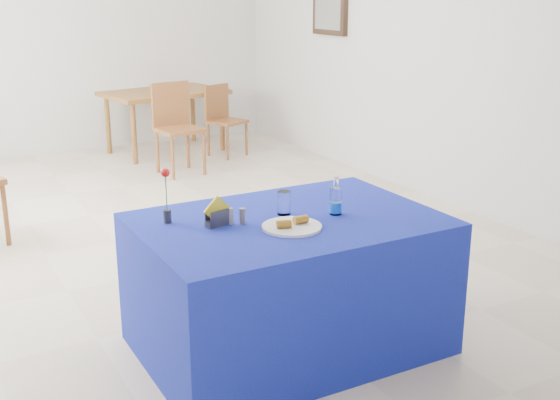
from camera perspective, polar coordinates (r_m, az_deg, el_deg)
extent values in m
plane|color=beige|center=(5.93, -8.06, -2.50)|extent=(7.00, 7.00, 0.00)
plane|color=silver|center=(8.99, -16.69, 12.66)|extent=(5.00, 0.00, 5.00)
plane|color=silver|center=(2.68, 18.70, 4.15)|extent=(5.00, 0.00, 5.00)
plane|color=silver|center=(6.91, 11.60, 11.95)|extent=(0.00, 7.00, 7.00)
cube|color=black|center=(8.16, 4.08, 15.05)|extent=(0.06, 0.64, 0.52)
cube|color=#998C66|center=(8.15, 3.93, 15.05)|extent=(0.02, 0.52, 0.40)
cylinder|color=silver|center=(3.62, 0.97, -2.19)|extent=(0.31, 0.31, 0.01)
cylinder|color=white|center=(3.82, 0.31, -0.24)|extent=(0.07, 0.07, 0.13)
cylinder|color=gray|center=(3.68, -4.06, -1.31)|extent=(0.03, 0.03, 0.08)
cylinder|color=#5F5E63|center=(3.68, -3.08, -1.32)|extent=(0.03, 0.03, 0.08)
cube|color=navy|center=(3.91, 0.68, -6.80)|extent=(1.60, 1.10, 0.76)
cylinder|color=white|center=(3.83, 4.54, -0.08)|extent=(0.07, 0.07, 0.15)
cylinder|color=blue|center=(3.85, 4.53, -0.58)|extent=(0.07, 0.07, 0.06)
cylinder|color=silver|center=(3.81, 4.58, 1.36)|extent=(0.03, 0.03, 0.05)
cylinder|color=silver|center=(3.80, 4.59, 1.83)|extent=(0.03, 0.03, 0.01)
cube|color=#3A3A3F|center=(3.67, -5.13, -1.84)|extent=(0.13, 0.08, 0.03)
cube|color=#3C3C42|center=(3.64, -4.90, -1.53)|extent=(0.12, 0.03, 0.09)
cube|color=#3B3C41|center=(3.68, -5.37, -1.34)|extent=(0.12, 0.03, 0.09)
cube|color=gold|center=(3.64, -5.16, -0.76)|extent=(0.15, 0.02, 0.15)
cylinder|color=#28282D|center=(3.74, -9.14, -1.31)|extent=(0.04, 0.04, 0.07)
cylinder|color=#19651B|center=(3.71, -9.22, 0.38)|extent=(0.01, 0.01, 0.22)
sphere|color=red|center=(3.68, -9.31, 2.20)|extent=(0.05, 0.05, 0.05)
cube|color=brown|center=(8.72, -9.40, 8.58)|extent=(1.52, 1.10, 0.05)
cylinder|color=brown|center=(8.21, -11.78, 5.29)|extent=(0.06, 0.06, 0.71)
cylinder|color=#97562C|center=(8.79, -4.73, 6.33)|extent=(0.06, 0.06, 0.71)
cylinder|color=brown|center=(8.83, -13.81, 5.96)|extent=(0.06, 0.06, 0.71)
cylinder|color=#97592C|center=(9.37, -7.09, 6.92)|extent=(0.06, 0.06, 0.71)
cylinder|color=brown|center=(7.46, -8.73, 3.37)|extent=(0.04, 0.04, 0.47)
cylinder|color=brown|center=(7.63, -6.19, 3.76)|extent=(0.04, 0.04, 0.47)
cylinder|color=brown|center=(7.80, -9.93, 3.89)|extent=(0.04, 0.04, 0.47)
cylinder|color=brown|center=(7.95, -7.47, 4.25)|extent=(0.04, 0.04, 0.47)
cube|color=brown|center=(7.66, -8.16, 5.65)|extent=(0.48, 0.48, 0.04)
cube|color=brown|center=(7.79, -8.89, 7.72)|extent=(0.44, 0.08, 0.48)
cylinder|color=brown|center=(8.28, -4.28, 4.62)|extent=(0.03, 0.03, 0.40)
cylinder|color=brown|center=(8.51, -2.75, 4.98)|extent=(0.03, 0.03, 0.40)
cylinder|color=brown|center=(8.51, -5.84, 4.91)|extent=(0.03, 0.03, 0.40)
cylinder|color=brown|center=(8.73, -4.30, 5.26)|extent=(0.03, 0.03, 0.40)
cube|color=brown|center=(8.47, -4.32, 6.38)|extent=(0.49, 0.49, 0.04)
cube|color=brown|center=(8.55, -5.18, 7.95)|extent=(0.37, 0.17, 0.41)
cylinder|color=brown|center=(5.88, -21.40, -1.13)|extent=(0.04, 0.04, 0.50)
cylinder|color=gold|center=(3.57, 0.31, -1.97)|extent=(0.09, 0.06, 0.04)
cylinder|color=beige|center=(3.58, 0.91, -1.93)|extent=(0.01, 0.03, 0.03)
cylinder|color=gold|center=(3.64, 1.69, -1.60)|extent=(0.08, 0.04, 0.04)
cylinder|color=beige|center=(3.66, 2.21, -1.51)|extent=(0.00, 0.03, 0.03)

